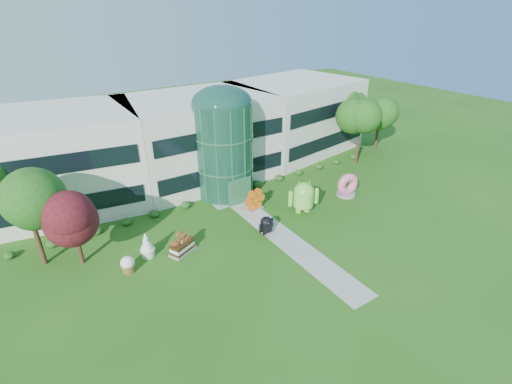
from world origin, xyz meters
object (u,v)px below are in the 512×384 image
android_black (266,224)px  donut (347,184)px  android_green (304,195)px  gingerbread (181,242)px

android_black → donut: (11.40, 1.44, 0.30)m
android_black → donut: bearing=-3.1°
android_black → donut: donut is taller
android_green → android_black: 5.47m
gingerbread → android_black: bearing=-18.5°
android_green → gingerbread: (-12.66, 0.27, -0.82)m
android_black → gingerbread: bearing=158.1°
android_green → android_black: size_ratio=1.85×
android_black → gingerbread: gingerbread is taller
donut → gingerbread: size_ratio=1.17×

